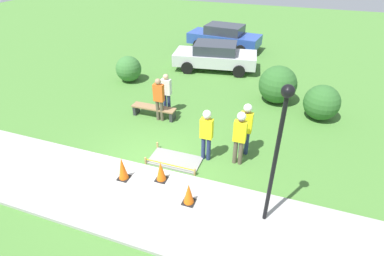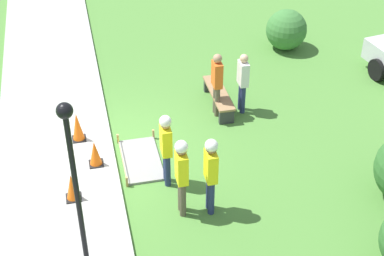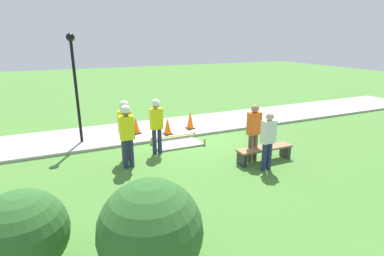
{
  "view_description": "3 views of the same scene",
  "coord_description": "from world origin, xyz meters",
  "px_view_note": "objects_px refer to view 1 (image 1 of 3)",
  "views": [
    {
      "loc": [
        3.81,
        -6.59,
        6.23
      ],
      "look_at": [
        0.87,
        1.68,
        0.71
      ],
      "focal_mm": 28.0,
      "sensor_mm": 36.0,
      "label": 1
    },
    {
      "loc": [
        11.79,
        -0.67,
        8.88
      ],
      "look_at": [
        0.86,
        1.82,
        0.93
      ],
      "focal_mm": 55.0,
      "sensor_mm": 36.0,
      "label": 2
    },
    {
      "loc": [
        4.32,
        10.07,
        3.71
      ],
      "look_at": [
        0.53,
        1.58,
        0.9
      ],
      "focal_mm": 28.0,
      "sensor_mm": 36.0,
      "label": 3
    }
  ],
  "objects_px": {
    "bystander_in_orange_shirt": "(159,97)",
    "parked_car_blue": "(224,37)",
    "traffic_cone_near_patch": "(122,168)",
    "traffic_cone_sidewalk_edge": "(189,194)",
    "traffic_cone_far_patch": "(161,171)",
    "park_bench": "(154,110)",
    "worker_trainee": "(246,125)",
    "worker_supervisor": "(206,131)",
    "bystander_in_gray_shirt": "(166,91)",
    "lamppost_near": "(279,139)",
    "parked_car_silver": "(215,56)",
    "worker_assistant": "(240,133)"
  },
  "relations": [
    {
      "from": "worker_trainee",
      "to": "bystander_in_gray_shirt",
      "type": "distance_m",
      "value": 4.05
    },
    {
      "from": "worker_assistant",
      "to": "bystander_in_gray_shirt",
      "type": "height_order",
      "value": "worker_assistant"
    },
    {
      "from": "worker_trainee",
      "to": "parked_car_blue",
      "type": "relative_size",
      "value": 0.39
    },
    {
      "from": "traffic_cone_near_patch",
      "to": "traffic_cone_sidewalk_edge",
      "type": "height_order",
      "value": "traffic_cone_near_patch"
    },
    {
      "from": "worker_trainee",
      "to": "parked_car_blue",
      "type": "bearing_deg",
      "value": 107.76
    },
    {
      "from": "worker_supervisor",
      "to": "bystander_in_orange_shirt",
      "type": "bearing_deg",
      "value": 143.99
    },
    {
      "from": "parked_car_blue",
      "to": "park_bench",
      "type": "bearing_deg",
      "value": -86.59
    },
    {
      "from": "traffic_cone_far_patch",
      "to": "park_bench",
      "type": "distance_m",
      "value": 4.02
    },
    {
      "from": "traffic_cone_sidewalk_edge",
      "to": "parked_car_silver",
      "type": "distance_m",
      "value": 10.43
    },
    {
      "from": "traffic_cone_sidewalk_edge",
      "to": "parked_car_silver",
      "type": "bearing_deg",
      "value": 102.02
    },
    {
      "from": "parked_car_blue",
      "to": "parked_car_silver",
      "type": "bearing_deg",
      "value": -77.37
    },
    {
      "from": "traffic_cone_near_patch",
      "to": "worker_trainee",
      "type": "height_order",
      "value": "worker_trainee"
    },
    {
      "from": "bystander_in_orange_shirt",
      "to": "parked_car_blue",
      "type": "relative_size",
      "value": 0.37
    },
    {
      "from": "bystander_in_gray_shirt",
      "to": "parked_car_silver",
      "type": "bearing_deg",
      "value": 84.67
    },
    {
      "from": "worker_trainee",
      "to": "traffic_cone_sidewalk_edge",
      "type": "bearing_deg",
      "value": -108.05
    },
    {
      "from": "parked_car_silver",
      "to": "bystander_in_orange_shirt",
      "type": "bearing_deg",
      "value": -103.69
    },
    {
      "from": "worker_assistant",
      "to": "traffic_cone_far_patch",
      "type": "bearing_deg",
      "value": -139.48
    },
    {
      "from": "worker_supervisor",
      "to": "worker_assistant",
      "type": "relative_size",
      "value": 0.97
    },
    {
      "from": "worker_assistant",
      "to": "worker_trainee",
      "type": "distance_m",
      "value": 0.61
    },
    {
      "from": "worker_trainee",
      "to": "traffic_cone_near_patch",
      "type": "bearing_deg",
      "value": -140.28
    },
    {
      "from": "worker_supervisor",
      "to": "bystander_in_gray_shirt",
      "type": "relative_size",
      "value": 1.08
    },
    {
      "from": "traffic_cone_near_patch",
      "to": "parked_car_blue",
      "type": "height_order",
      "value": "parked_car_blue"
    },
    {
      "from": "traffic_cone_far_patch",
      "to": "lamppost_near",
      "type": "bearing_deg",
      "value": -8.13
    },
    {
      "from": "bystander_in_gray_shirt",
      "to": "parked_car_silver",
      "type": "height_order",
      "value": "bystander_in_gray_shirt"
    },
    {
      "from": "worker_supervisor",
      "to": "worker_trainee",
      "type": "xyz_separation_m",
      "value": [
        1.12,
        0.73,
        0.04
      ]
    },
    {
      "from": "traffic_cone_near_patch",
      "to": "worker_assistant",
      "type": "bearing_deg",
      "value": 33.21
    },
    {
      "from": "park_bench",
      "to": "lamppost_near",
      "type": "distance_m",
      "value": 6.82
    },
    {
      "from": "parked_car_blue",
      "to": "parked_car_silver",
      "type": "distance_m",
      "value": 3.81
    },
    {
      "from": "traffic_cone_near_patch",
      "to": "worker_trainee",
      "type": "relative_size",
      "value": 0.41
    },
    {
      "from": "lamppost_near",
      "to": "parked_car_blue",
      "type": "relative_size",
      "value": 0.78
    },
    {
      "from": "bystander_in_gray_shirt",
      "to": "lamppost_near",
      "type": "height_order",
      "value": "lamppost_near"
    },
    {
      "from": "traffic_cone_near_patch",
      "to": "bystander_in_orange_shirt",
      "type": "height_order",
      "value": "bystander_in_orange_shirt"
    },
    {
      "from": "traffic_cone_sidewalk_edge",
      "to": "bystander_in_orange_shirt",
      "type": "xyz_separation_m",
      "value": [
        -2.69,
        3.96,
        0.61
      ]
    },
    {
      "from": "worker_trainee",
      "to": "bystander_in_orange_shirt",
      "type": "distance_m",
      "value": 3.79
    },
    {
      "from": "worker_supervisor",
      "to": "bystander_in_orange_shirt",
      "type": "xyz_separation_m",
      "value": [
        -2.51,
        1.83,
        -0.08
      ]
    },
    {
      "from": "worker_trainee",
      "to": "lamppost_near",
      "type": "xyz_separation_m",
      "value": [
        1.1,
        -2.72,
        1.42
      ]
    },
    {
      "from": "traffic_cone_sidewalk_edge",
      "to": "worker_assistant",
      "type": "xyz_separation_m",
      "value": [
        0.86,
        2.27,
        0.74
      ]
    },
    {
      "from": "parked_car_silver",
      "to": "lamppost_near",
      "type": "bearing_deg",
      "value": -76.17
    },
    {
      "from": "lamppost_near",
      "to": "parked_car_silver",
      "type": "xyz_separation_m",
      "value": [
        -4.21,
        10.05,
        -1.81
      ]
    },
    {
      "from": "worker_supervisor",
      "to": "bystander_in_gray_shirt",
      "type": "height_order",
      "value": "worker_supervisor"
    },
    {
      "from": "worker_trainee",
      "to": "parked_car_blue",
      "type": "height_order",
      "value": "worker_trainee"
    },
    {
      "from": "traffic_cone_far_patch",
      "to": "traffic_cone_sidewalk_edge",
      "type": "relative_size",
      "value": 0.99
    },
    {
      "from": "bystander_in_orange_shirt",
      "to": "bystander_in_gray_shirt",
      "type": "bearing_deg",
      "value": 89.52
    },
    {
      "from": "bystander_in_orange_shirt",
      "to": "parked_car_blue",
      "type": "height_order",
      "value": "bystander_in_orange_shirt"
    },
    {
      "from": "traffic_cone_far_patch",
      "to": "bystander_in_orange_shirt",
      "type": "distance_m",
      "value": 3.77
    },
    {
      "from": "worker_supervisor",
      "to": "parked_car_silver",
      "type": "bearing_deg",
      "value": 103.87
    },
    {
      "from": "park_bench",
      "to": "worker_trainee",
      "type": "relative_size",
      "value": 0.97
    },
    {
      "from": "park_bench",
      "to": "worker_supervisor",
      "type": "height_order",
      "value": "worker_supervisor"
    },
    {
      "from": "bystander_in_orange_shirt",
      "to": "parked_car_silver",
      "type": "bearing_deg",
      "value": 85.22
    },
    {
      "from": "traffic_cone_far_patch",
      "to": "worker_assistant",
      "type": "height_order",
      "value": "worker_assistant"
    }
  ]
}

